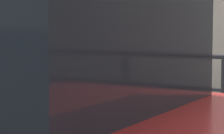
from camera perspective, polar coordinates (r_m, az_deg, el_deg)
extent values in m
cylinder|color=slate|center=(4.25, 2.67, -6.40)|extent=(0.07, 0.07, 1.11)
cylinder|color=#939699|center=(4.17, 2.71, 3.32)|extent=(0.15, 0.15, 0.32)
sphere|color=silver|center=(4.17, 2.72, 5.90)|extent=(0.15, 0.15, 0.15)
cube|color=black|center=(4.10, 2.22, 4.28)|extent=(0.08, 0.01, 0.07)
cube|color=yellow|center=(4.10, 2.21, 2.48)|extent=(0.09, 0.01, 0.09)
cylinder|color=brown|center=(4.61, -3.22, -7.32)|extent=(0.15, 0.15, 0.83)
cube|color=#2D478C|center=(4.44, -2.35, 1.63)|extent=(0.46, 0.30, 0.62)
sphere|color=#936B4C|center=(4.44, -2.37, 7.07)|extent=(0.22, 0.22, 0.22)
cylinder|color=#2D478C|center=(4.62, -4.69, 1.97)|extent=(0.09, 0.09, 0.58)
cylinder|color=#2D478C|center=(4.42, 1.95, 3.52)|extent=(0.19, 0.52, 0.43)
cylinder|color=black|center=(6.62, 12.57, 1.12)|extent=(24.00, 0.06, 0.06)
cylinder|color=black|center=(6.67, 12.50, -2.57)|extent=(24.00, 0.05, 0.05)
cylinder|color=black|center=(8.37, -10.46, -1.31)|extent=(0.06, 0.06, 0.96)
cylinder|color=black|center=(7.37, -0.31, -2.09)|extent=(0.06, 0.06, 0.96)
cylinder|color=black|center=(6.67, 12.49, -2.98)|extent=(0.06, 0.06, 0.96)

